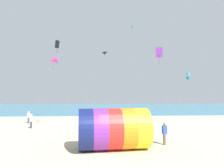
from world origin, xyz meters
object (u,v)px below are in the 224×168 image
at_px(kite_handler, 165,133).
at_px(kite_purple_diamond, 159,52).
at_px(kite_magenta_delta, 53,60).
at_px(kite_black_parafoil, 105,53).
at_px(giant_inflatable_tube, 114,129).
at_px(kite_cyan_parafoil, 132,26).
at_px(bystander_near_water, 31,121).
at_px(bystander_far_left, 29,117).
at_px(kite_purple_parafoil, 57,62).
at_px(kite_cyan_box, 188,76).
at_px(bystander_mid_beach, 107,118).
at_px(kite_black_diamond, 57,44).

height_order(kite_handler, kite_purple_diamond, kite_purple_diamond).
height_order(kite_handler, kite_magenta_delta, kite_magenta_delta).
relative_size(kite_handler, kite_black_parafoil, 1.67).
distance_m(giant_inflatable_tube, kite_cyan_parafoil, 16.69).
xyz_separation_m(kite_handler, kite_purple_diamond, (2.12, 8.40, 7.97)).
height_order(giant_inflatable_tube, kite_purple_diamond, kite_purple_diamond).
bearing_deg(bystander_near_water, kite_handler, -31.74).
bearing_deg(kite_black_parafoil, bystander_far_left, -160.31).
bearing_deg(kite_cyan_parafoil, kite_purple_parafoil, 154.79).
bearing_deg(kite_purple_diamond, giant_inflatable_tube, -122.67).
bearing_deg(kite_cyan_box, kite_purple_diamond, -168.14).
distance_m(kite_cyan_parafoil, bystander_mid_beach, 12.39).
relative_size(bystander_mid_beach, bystander_far_left, 1.12).
bearing_deg(giant_inflatable_tube, kite_black_diamond, 115.98).
height_order(bystander_near_water, bystander_far_left, bystander_near_water).
bearing_deg(kite_magenta_delta, kite_black_diamond, 98.82).
bearing_deg(kite_magenta_delta, bystander_far_left, 138.31).
height_order(kite_purple_diamond, bystander_far_left, kite_purple_diamond).
height_order(kite_black_parafoil, kite_cyan_parafoil, kite_cyan_parafoil).
height_order(bystander_near_water, bystander_mid_beach, bystander_mid_beach).
bearing_deg(bystander_mid_beach, kite_black_parafoil, 92.24).
bearing_deg(kite_cyan_box, bystander_near_water, -175.74).
xyz_separation_m(kite_handler, kite_black_parafoil, (-4.34, 15.22, 9.29)).
bearing_deg(kite_black_diamond, kite_cyan_parafoil, -17.68).
distance_m(kite_handler, kite_cyan_parafoil, 16.09).
relative_size(kite_black_diamond, bystander_far_left, 1.20).
bearing_deg(bystander_near_water, kite_cyan_box, 4.26).
distance_m(giant_inflatable_tube, kite_cyan_box, 14.99).
bearing_deg(kite_cyan_parafoil, kite_black_parafoil, 129.04).
bearing_deg(kite_black_parafoil, kite_cyan_box, -30.12).
relative_size(kite_handler, bystander_near_water, 1.06).
xyz_separation_m(kite_purple_parafoil, bystander_near_water, (-0.94, -8.12, -8.00)).
xyz_separation_m(kite_black_diamond, bystander_near_water, (-1.34, -6.32, -10.27)).
height_order(kite_handler, kite_cyan_box, kite_cyan_box).
distance_m(kite_black_diamond, bystander_near_water, 12.14).
height_order(kite_cyan_box, bystander_far_left, kite_cyan_box).
bearing_deg(kite_magenta_delta, giant_inflatable_tube, -54.81).
xyz_separation_m(kite_purple_parafoil, kite_cyan_parafoil, (10.98, -5.17, 3.98)).
bearing_deg(kite_black_parafoil, kite_purple_diamond, -46.57).
xyz_separation_m(kite_black_parafoil, kite_black_diamond, (-6.97, -1.07, 0.92)).
xyz_separation_m(kite_black_parafoil, kite_purple_diamond, (6.45, -6.81, -1.33)).
bearing_deg(bystander_mid_beach, kite_handler, -67.06).
height_order(kite_purple_parafoil, bystander_near_water, kite_purple_parafoil).
bearing_deg(kite_black_diamond, kite_magenta_delta, -81.18).
xyz_separation_m(kite_handler, kite_cyan_parafoil, (-0.74, 10.78, 11.92)).
relative_size(kite_purple_diamond, kite_cyan_box, 2.35).
bearing_deg(kite_purple_diamond, kite_cyan_parafoil, 140.20).
distance_m(kite_magenta_delta, bystander_mid_beach, 9.41).
relative_size(kite_black_diamond, bystander_near_water, 1.18).
bearing_deg(bystander_mid_beach, kite_magenta_delta, -165.68).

